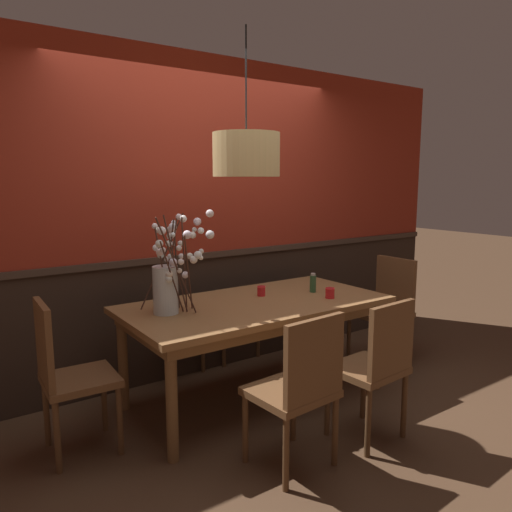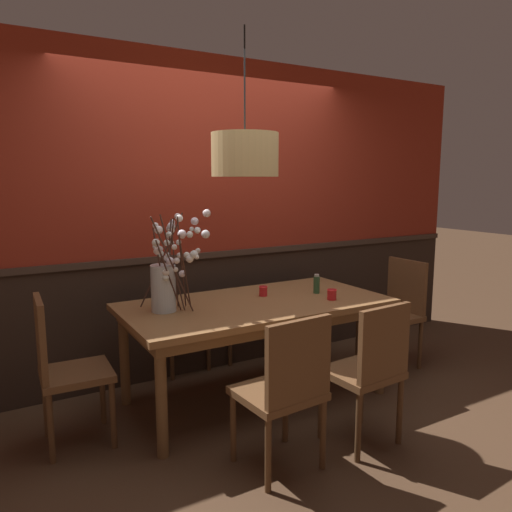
# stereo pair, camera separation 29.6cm
# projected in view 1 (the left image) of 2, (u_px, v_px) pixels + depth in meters

# --- Properties ---
(ground_plane) EXTENTS (24.00, 24.00, 0.00)m
(ground_plane) POSITION_uv_depth(u_px,v_px,m) (256.00, 398.00, 3.71)
(ground_plane) COLOR #4C3321
(back_wall) EXTENTS (5.58, 0.14, 2.65)m
(back_wall) POSITION_uv_depth(u_px,v_px,m) (204.00, 219.00, 4.13)
(back_wall) COLOR #2D2119
(back_wall) RESTS_ON ground
(dining_table) EXTENTS (1.94, 0.99, 0.76)m
(dining_table) POSITION_uv_depth(u_px,v_px,m) (256.00, 312.00, 3.61)
(dining_table) COLOR olive
(dining_table) RESTS_ON ground
(chair_far_side_right) EXTENTS (0.48, 0.42, 0.94)m
(chair_far_side_right) POSITION_uv_depth(u_px,v_px,m) (226.00, 300.00, 4.55)
(chair_far_side_right) COLOR brown
(chair_far_side_right) RESTS_ON ground
(chair_far_side_left) EXTENTS (0.45, 0.45, 0.94)m
(chair_far_side_left) POSITION_uv_depth(u_px,v_px,m) (169.00, 311.00, 4.21)
(chair_far_side_left) COLOR brown
(chair_far_side_left) RESTS_ON ground
(chair_head_east_end) EXTENTS (0.44, 0.45, 0.94)m
(chair_head_east_end) POSITION_uv_depth(u_px,v_px,m) (386.00, 304.00, 4.42)
(chair_head_east_end) COLOR brown
(chair_head_east_end) RESTS_ON ground
(chair_near_side_right) EXTENTS (0.45, 0.42, 0.92)m
(chair_near_side_right) POSITION_uv_depth(u_px,v_px,m) (376.00, 363.00, 3.03)
(chair_near_side_right) COLOR brown
(chair_near_side_right) RESTS_ON ground
(chair_head_west_end) EXTENTS (0.43, 0.42, 0.96)m
(chair_head_west_end) POSITION_uv_depth(u_px,v_px,m) (66.00, 371.00, 2.88)
(chair_head_west_end) COLOR brown
(chair_head_west_end) RESTS_ON ground
(chair_near_side_left) EXTENTS (0.47, 0.44, 0.92)m
(chair_near_side_left) POSITION_uv_depth(u_px,v_px,m) (300.00, 384.00, 2.73)
(chair_near_side_left) COLOR brown
(chair_near_side_left) RESTS_ON ground
(vase_with_blossoms) EXTENTS (0.42, 0.51, 0.70)m
(vase_with_blossoms) POSITION_uv_depth(u_px,v_px,m) (169.00, 279.00, 3.25)
(vase_with_blossoms) COLOR silver
(vase_with_blossoms) RESTS_ON dining_table
(candle_holder_nearer_center) EXTENTS (0.07, 0.07, 0.08)m
(candle_holder_nearer_center) POSITION_uv_depth(u_px,v_px,m) (261.00, 291.00, 3.76)
(candle_holder_nearer_center) COLOR red
(candle_holder_nearer_center) RESTS_ON dining_table
(candle_holder_nearer_edge) EXTENTS (0.07, 0.07, 0.08)m
(candle_holder_nearer_edge) POSITION_uv_depth(u_px,v_px,m) (330.00, 293.00, 3.69)
(candle_holder_nearer_edge) COLOR red
(candle_holder_nearer_edge) RESTS_ON dining_table
(condiment_bottle) EXTENTS (0.05, 0.05, 0.15)m
(condiment_bottle) POSITION_uv_depth(u_px,v_px,m) (313.00, 283.00, 3.88)
(condiment_bottle) COLOR #2D5633
(condiment_bottle) RESTS_ON dining_table
(pendant_lamp) EXTENTS (0.46, 0.46, 0.98)m
(pendant_lamp) POSITION_uv_depth(u_px,v_px,m) (246.00, 155.00, 3.31)
(pendant_lamp) COLOR tan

